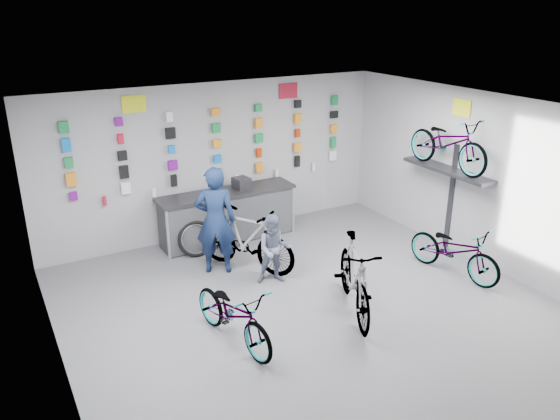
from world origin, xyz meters
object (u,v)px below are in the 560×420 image
counter (228,216)px  bike_right (454,250)px  bike_service (246,239)px  clerk (216,220)px  bike_center (355,277)px  bike_left (234,314)px  customer (274,249)px

counter → bike_right: bearing=-49.8°
bike_service → clerk: size_ratio=1.00×
counter → bike_service: bearing=-100.6°
counter → bike_service: (-0.24, -1.31, 0.08)m
bike_center → counter: bearing=123.5°
bike_left → bike_service: size_ratio=0.90×
bike_left → bike_right: size_ratio=0.98×
counter → bike_left: size_ratio=1.59×
counter → bike_service: size_ratio=1.43×
counter → bike_right: size_ratio=1.56×
bike_left → customer: (1.32, 1.26, 0.15)m
bike_center → bike_service: bearing=135.1°
bike_service → customer: 0.68m
counter → bike_right: (2.73, -3.23, -0.03)m
clerk → bike_center: bearing=145.8°
bike_service → clerk: 0.63m
bike_left → bike_right: bearing=-10.1°
counter → customer: bearing=-91.4°
bike_right → bike_service: (-2.97, 1.92, 0.11)m
bike_left → clerk: size_ratio=0.90×
bike_service → bike_left: bearing=-152.8°
bike_center → bike_right: (2.20, 0.14, -0.13)m
clerk → customer: bearing=155.8°
bike_right → bike_service: bike_service is taller
bike_right → customer: size_ratio=1.46×
bike_right → customer: (-2.78, 1.27, 0.14)m
customer → bike_service: bearing=128.9°
bike_right → clerk: bearing=138.2°
bike_center → bike_service: (-0.77, 2.06, -0.01)m
bike_left → bike_center: (1.89, -0.16, 0.13)m
bike_right → customer: 3.06m
counter → bike_center: bike_center is taller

